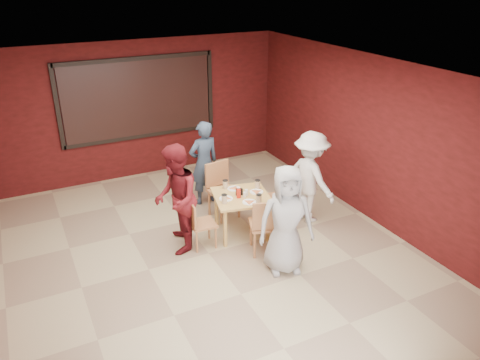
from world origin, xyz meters
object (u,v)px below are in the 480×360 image
chair_back (221,186)px  diner_back (204,163)px  chair_right (282,195)px  chair_front (266,223)px  dining_table (241,200)px  chair_left (198,221)px  diner_right (311,177)px  diner_front (286,220)px  diner_left (176,199)px

chair_back → diner_back: bearing=97.8°
chair_back → chair_right: size_ratio=1.01×
chair_front → dining_table: bearing=93.7°
chair_left → diner_right: size_ratio=0.50×
dining_table → chair_back: chair_back is taller
dining_table → chair_back: bearing=92.0°
chair_left → diner_back: size_ratio=0.50×
chair_front → chair_right: bearing=44.8°
chair_front → chair_left: (-0.84, 0.65, -0.08)m
dining_table → chair_left: (-0.79, -0.08, -0.16)m
diner_front → diner_back: 2.52m
dining_table → diner_front: diner_front is taller
chair_right → diner_right: diner_right is taller
chair_front → diner_right: size_ratio=0.59×
diner_left → diner_right: (2.36, -0.14, -0.05)m
diner_back → chair_front: bearing=88.6°
chair_back → diner_left: 1.32m
chair_front → chair_left: 1.06m
dining_table → diner_back: bearing=94.6°
chair_back → chair_left: (-0.76, -0.82, -0.10)m
chair_back → diner_back: diner_back is taller
chair_front → chair_right: 1.00m
chair_right → diner_back: 1.61m
chair_right → diner_front: (-0.66, -1.18, 0.27)m
chair_back → chair_right: (0.79, -0.76, -0.00)m
chair_back → dining_table: bearing=-88.0°
dining_table → diner_left: diner_left is taller
chair_front → diner_left: (-1.15, 0.76, 0.32)m
chair_left → dining_table: bearing=5.8°
dining_table → diner_left: 1.12m
diner_left → diner_back: bearing=160.8°
chair_right → dining_table: bearing=178.3°
chair_front → chair_back: 1.47m
chair_left → diner_front: 1.48m
chair_right → diner_left: 1.88m
diner_right → chair_back: bearing=47.3°
chair_front → diner_left: 1.41m
chair_right → diner_right: 0.57m
dining_table → chair_front: chair_front is taller
chair_back → chair_left: size_ratio=1.22×
chair_back → chair_left: chair_back is taller
chair_back → diner_front: 1.96m
chair_front → chair_back: size_ratio=0.97×
chair_left → diner_left: 0.52m
chair_front → diner_front: (0.05, -0.47, 0.28)m
diner_left → diner_right: diner_left is taller
chair_right → chair_front: bearing=-135.2°
diner_right → chair_right: bearing=70.5°
chair_left → chair_right: chair_right is taller
chair_left → diner_left: diner_left is taller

